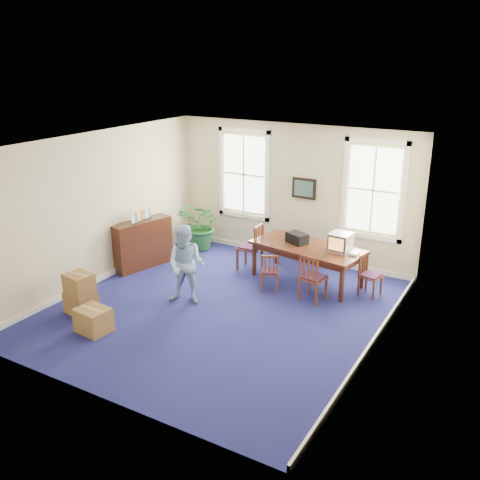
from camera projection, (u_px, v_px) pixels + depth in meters
The scene contains 25 objects.
floor at pixel (220, 309), 10.36m from camera, with size 6.50×6.50×0.00m, color navy.
ceiling at pixel (218, 143), 9.29m from camera, with size 6.50×6.50×0.00m, color white.
wall_back at pixel (293, 193), 12.48m from camera, with size 6.50×6.50×0.00m, color beige.
wall_front at pixel (91, 297), 7.17m from camera, with size 6.50×6.50×0.00m, color beige.
wall_left at pixel (98, 208), 11.24m from camera, with size 6.50×6.50×0.00m, color beige.
wall_right at pixel (380, 260), 8.41m from camera, with size 6.50×6.50×0.00m, color beige.
baseboard_back at pixel (290, 254), 12.97m from camera, with size 6.00×0.04×0.12m, color white.
baseboard_left at pixel (105, 276), 11.73m from camera, with size 0.04×6.50×0.12m, color white.
baseboard_right at pixel (371, 346), 8.94m from camera, with size 0.04×6.50×0.12m, color white.
window_left at pixel (244, 174), 12.98m from camera, with size 1.40×0.12×2.20m, color white, non-canonical shape.
window_right at pixel (373, 190), 11.47m from camera, with size 1.40×0.12×2.20m, color white, non-canonical shape.
wall_picture at pixel (304, 188), 12.25m from camera, with size 0.58×0.06×0.48m, color black, non-canonical shape.
conference_table at pixel (307, 264), 11.49m from camera, with size 2.37×1.08×0.81m, color #401E10, non-canonical shape.
crt_tv at pixel (340, 242), 11.01m from camera, with size 0.43×0.46×0.39m, color #B7B7BC, non-canonical shape.
game_console at pixel (354, 253), 10.87m from camera, with size 0.17×0.21×0.05m, color white.
equipment_bag at pixel (297, 238), 11.49m from camera, with size 0.45×0.29×0.22m, color black.
chair_near_left at pixel (270, 271), 11.05m from camera, with size 0.37×0.37×0.83m, color brown, non-canonical shape.
chair_near_right at pixel (313, 277), 10.57m from camera, with size 0.45×0.45×1.00m, color brown, non-canonical shape.
chair_end_left at pixel (250, 246), 12.11m from camera, with size 0.49×0.49×1.08m, color brown, non-canonical shape.
chair_end_right at pixel (371, 275), 10.82m from camera, with size 0.39×0.39×0.86m, color brown, non-canonical shape.
man at pixel (186, 265), 10.37m from camera, with size 0.78×0.60×1.59m, color #95B7E4.
credenza at pixel (142, 244), 12.23m from camera, with size 0.41×1.43×1.12m, color #401E10.
brochure_rack at pixel (141, 215), 11.99m from camera, with size 0.10×0.58×0.26m, color #99999E, non-canonical shape.
potted_plant at pixel (201, 226), 13.30m from camera, with size 1.12×0.98×1.25m, color #225D27.
cardboard_boxes at pixel (92, 293), 10.06m from camera, with size 1.46×1.46×0.83m, color olive, non-canonical shape.
Camera 1 is at (4.99, -7.89, 4.70)m, focal length 40.00 mm.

